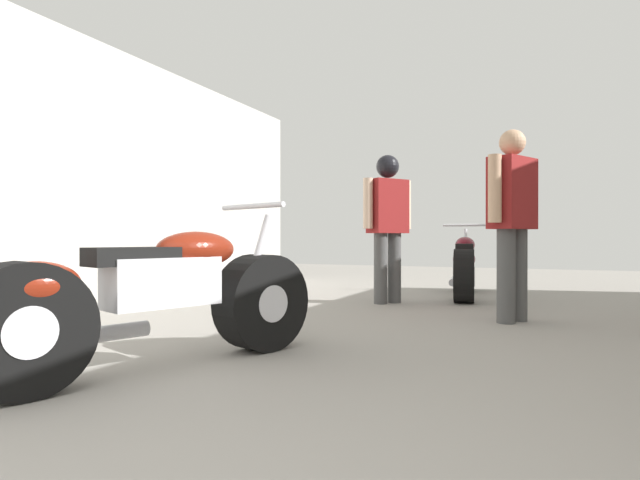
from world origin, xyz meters
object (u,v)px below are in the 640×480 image
Objects in this scene: mechanic_in_blue at (512,213)px; mechanic_with_helmet at (388,214)px; motorcycle_black_naked at (465,266)px; motorcycle_maroon_cruiser at (156,300)px.

mechanic_in_blue is 1.60m from mechanic_with_helmet.
mechanic_with_helmet is at bearing 148.62° from mechanic_in_blue.
motorcycle_black_naked is 1.38m from mechanic_with_helmet.
motorcycle_maroon_cruiser is at bearing -103.00° from motorcycle_black_naked.
motorcycle_black_naked is 2.04m from mechanic_in_blue.
motorcycle_maroon_cruiser is 1.20× the size of mechanic_with_helmet.
mechanic_in_blue is at bearing 56.65° from motorcycle_maroon_cruiser.
mechanic_in_blue is at bearing -70.05° from motorcycle_black_naked.
motorcycle_maroon_cruiser is at bearing -123.35° from mechanic_in_blue.
mechanic_in_blue is (0.67, -1.85, 0.57)m from motorcycle_black_naked.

